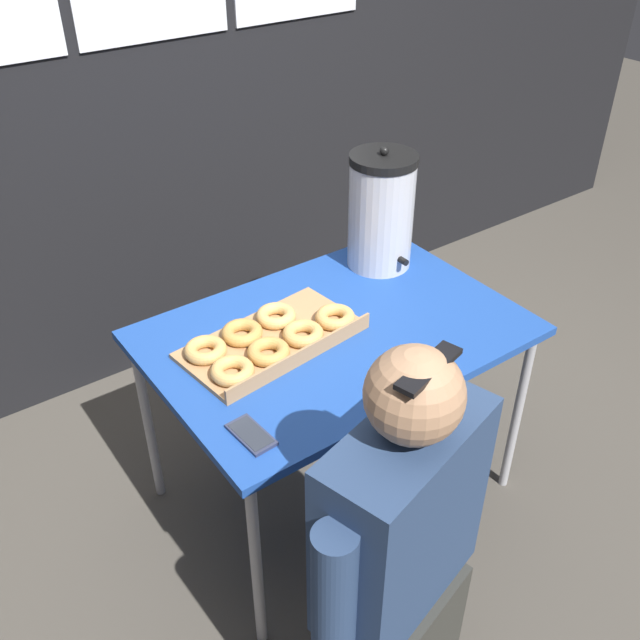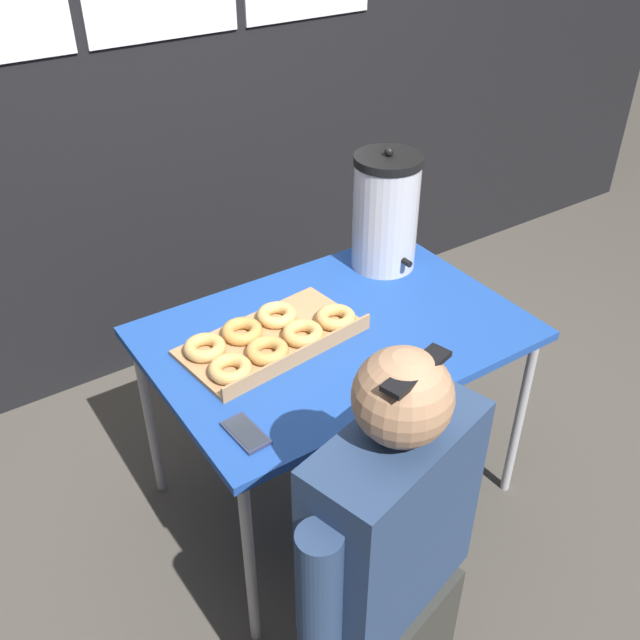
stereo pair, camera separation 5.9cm
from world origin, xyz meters
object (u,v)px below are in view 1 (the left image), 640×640
cell_phone (251,435)px  donut_box (270,339)px  person_seated (398,561)px  coffee_urn (381,211)px

cell_phone → donut_box: bearing=46.4°
donut_box → person_seated: person_seated is taller
cell_phone → person_seated: size_ratio=0.12×
donut_box → person_seated: size_ratio=0.49×
donut_box → person_seated: (-0.10, -0.72, -0.18)m
cell_phone → person_seated: person_seated is taller
donut_box → coffee_urn: size_ratio=1.32×
coffee_urn → person_seated: bearing=-126.9°
donut_box → coffee_urn: 0.64m
donut_box → cell_phone: 0.39m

